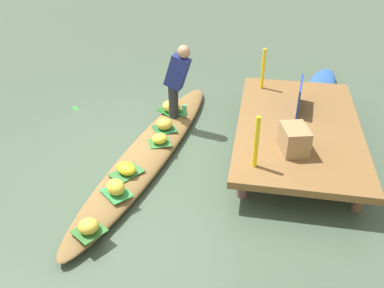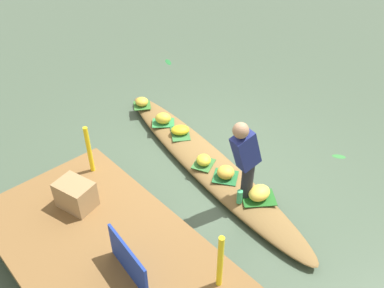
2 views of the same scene
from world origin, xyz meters
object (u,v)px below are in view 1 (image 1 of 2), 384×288
Objects in this scene: vendor_person at (177,78)px; produce_crate at (294,139)px; moored_boat at (320,89)px; water_bottle at (184,111)px; market_banner at (300,96)px; banana_bunch_4 at (164,124)px; banana_bunch_1 at (160,139)px; banana_bunch_3 at (172,106)px; banana_bunch_2 at (116,187)px; banana_bunch_0 at (88,226)px; vendor_boat at (150,151)px; banana_bunch_5 at (126,169)px.

vendor_person reaches higher than produce_crate.
moored_boat is at bearing 125.71° from vendor_person.
market_banner reaches higher than water_bottle.
vendor_person is (-0.42, 0.13, 0.61)m from banana_bunch_4.
banana_bunch_1 is 0.74× the size of banana_bunch_3.
produce_crate is (-0.98, 2.15, 0.34)m from banana_bunch_2.
banana_bunch_4 is (-0.42, -0.03, 0.01)m from banana_bunch_1.
banana_bunch_0 is 2.98m from banana_bunch_3.
banana_bunch_0 is at bearing 3.40° from vendor_boat.
market_banner is 1.26m from produce_crate.
banana_bunch_5 reaches higher than moored_boat.
banana_bunch_4 is 1.26m from banana_bunch_5.
vendor_person reaches higher than banana_bunch_4.
produce_crate is (1.15, 1.70, 0.33)m from water_bottle.
vendor_boat is at bearing -94.47° from produce_crate.
vendor_boat is 1.14m from banana_bunch_3.
produce_crate is (1.28, 1.95, 0.33)m from banana_bunch_3.
water_bottle is 2.08m from produce_crate.
banana_bunch_3 is 1.27× the size of banana_bunch_4.
vendor_boat is 17.32× the size of banana_bunch_2.
banana_bunch_1 is at bearing -31.39° from moored_boat.
moored_boat is 5.37m from banana_bunch_0.
banana_bunch_1 is 1.02m from banana_bunch_3.
water_bottle is at bearing -81.19° from market_banner.
market_banner is (-0.99, 2.02, 0.40)m from banana_bunch_1.
banana_bunch_1 is 0.93× the size of banana_bunch_4.
moored_boat is at bearing 144.03° from banana_bunch_2.
vendor_person is at bearing 162.99° from banana_bunch_4.
banana_bunch_2 reaches higher than banana_bunch_5.
produce_crate is at bearing 82.15° from banana_bunch_1.
moored_boat is 8.39× the size of banana_bunch_4.
moored_boat is 10.48× the size of water_bottle.
water_bottle is (1.71, -2.34, 0.18)m from moored_boat.
banana_bunch_2 is 2.20m from vendor_person.
banana_bunch_0 is 0.70m from banana_bunch_2.
market_banner is (-1.81, 2.27, 0.41)m from banana_bunch_5.
water_bottle reaches higher than banana_bunch_3.
moored_boat is at bearing 121.37° from banana_bunch_3.
vendor_person is at bearing 175.59° from vendor_boat.
water_bottle is (-2.84, 0.53, 0.02)m from banana_bunch_0.
vendor_boat is 0.24m from banana_bunch_1.
market_banner is at bearing 105.54° from banana_bunch_4.
market_banner is (0.03, 2.06, 0.38)m from banana_bunch_3.
banana_bunch_1 is 1.95m from produce_crate.
vendor_person is (-1.66, 0.36, 0.63)m from banana_bunch_5.
vendor_person is (0.18, 0.15, 0.60)m from banana_bunch_3.
vendor_boat is at bearing -13.82° from vendor_person.
water_bottle is (-0.05, 0.10, -0.60)m from vendor_person.
moored_boat is at bearing 167.69° from market_banner.
banana_bunch_0 is 0.87× the size of banana_bunch_2.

